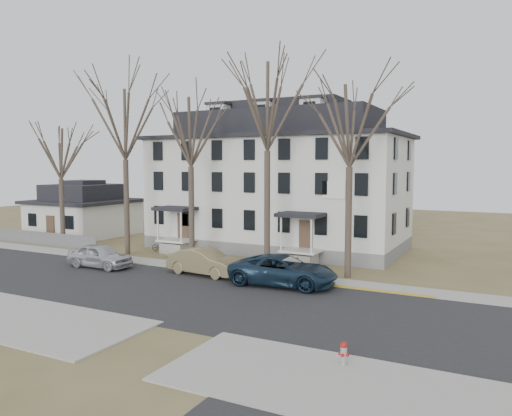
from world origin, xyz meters
The scene contains 18 objects.
ground centered at (0.00, 0.00, 0.00)m, with size 120.00×120.00×0.00m, color olive.
main_road centered at (0.00, 2.00, 0.00)m, with size 120.00×10.00×0.04m, color #27272A.
far_sidewalk centered at (0.00, 8.00, 0.00)m, with size 120.00×2.00×0.08m, color #A09F97.
near_sidewalk_right centered at (12.00, -5.00, 0.00)m, with size 14.00×5.00×0.08m, color #A09F97.
yellow_curb centered at (5.00, 7.10, 0.00)m, with size 14.00×0.25×0.06m, color gold.
boarding_house centered at (-2.00, 17.95, 5.38)m, with size 20.80×12.36×12.05m.
small_house centered at (-22.00, 16.00, 2.25)m, with size 8.70×8.70×5.00m.
fence centered at (-21.00, 9.50, 0.00)m, with size 14.00×0.06×1.20m, color gray.
tree_far_left centered at (-11.00, 9.80, 10.34)m, with size 8.40×8.40×13.72m.
tree_mid_left centered at (-5.00, 9.80, 9.60)m, with size 7.80×7.80×12.74m.
tree_center centered at (1.00, 9.80, 11.08)m, with size 9.00×9.00×14.70m.
tree_mid_right centered at (6.50, 9.80, 9.60)m, with size 7.80×7.80×12.74m.
tree_bungalow centered at (-18.00, 9.80, 8.12)m, with size 6.60×6.60×10.78m.
car_silver centered at (-9.10, 4.97, 0.79)m, with size 1.87×4.66×1.59m, color silver.
car_tan centered at (-1.65, 6.35, 0.82)m, with size 1.74×4.99×1.64m, color olive.
car_navy centered at (3.85, 6.06, 0.85)m, with size 2.83×6.15×1.71m, color #172A3E.
bicycle_left centered at (-9.35, 11.74, 0.42)m, with size 0.55×1.59×0.83m, color black.
fire_hydrant centered at (10.36, -3.38, 0.43)m, with size 0.35×0.33×0.86m.
Camera 1 is at (15.29, -19.52, 6.89)m, focal length 35.00 mm.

